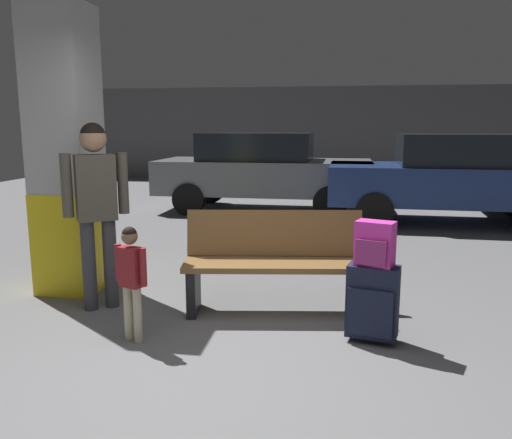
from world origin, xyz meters
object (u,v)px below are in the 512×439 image
(bench, at_px, (275,262))
(parked_car_far, at_px, (263,170))
(parked_car_near, at_px, (455,176))
(adult, at_px, (96,196))
(backpack_bright, at_px, (375,244))
(structural_pillar, at_px, (66,153))
(child, at_px, (131,271))
(suitcase, at_px, (372,302))

(bench, distance_m, parked_car_far, 5.65)
(bench, relative_size, parked_car_near, 0.40)
(parked_car_near, bearing_deg, adult, -129.86)
(backpack_bright, relative_size, adult, 0.20)
(structural_pillar, distance_m, child, 1.78)
(suitcase, distance_m, adult, 2.52)
(bench, height_order, suitcase, bench)
(bench, xyz_separation_m, parked_car_near, (2.50, 4.68, 0.36))
(bench, distance_m, parked_car_near, 5.32)
(backpack_bright, bearing_deg, child, -171.87)
(backpack_bright, height_order, adult, adult)
(adult, bearing_deg, structural_pillar, 137.17)
(bench, height_order, parked_car_far, parked_car_far)
(bench, distance_m, child, 1.31)
(child, xyz_separation_m, parked_car_far, (0.09, 6.42, 0.25))
(backpack_bright, height_order, parked_car_far, parked_car_far)
(bench, xyz_separation_m, backpack_bright, (0.82, -0.59, 0.33))
(suitcase, xyz_separation_m, parked_car_near, (1.68, 5.27, 0.48))
(suitcase, relative_size, adult, 0.36)
(bench, bearing_deg, backpack_bright, -35.72)
(backpack_bright, bearing_deg, structural_pillar, 163.20)
(structural_pillar, height_order, parked_car_near, structural_pillar)
(backpack_bright, xyz_separation_m, parked_car_far, (-1.73, 6.16, 0.03))
(bench, bearing_deg, suitcase, -35.68)
(structural_pillar, relative_size, adult, 1.66)
(bench, bearing_deg, parked_car_near, 61.85)
(child, bearing_deg, adult, 131.08)
(structural_pillar, bearing_deg, parked_car_far, 77.35)
(structural_pillar, distance_m, suitcase, 3.22)
(bench, relative_size, backpack_bright, 4.87)
(suitcase, bearing_deg, backpack_bright, -168.71)
(backpack_bright, relative_size, parked_car_near, 0.08)
(adult, bearing_deg, child, -48.92)
(structural_pillar, bearing_deg, backpack_bright, -16.80)
(bench, xyz_separation_m, suitcase, (0.82, -0.59, -0.12))
(adult, relative_size, parked_car_near, 0.40)
(backpack_bright, xyz_separation_m, parked_car_near, (1.68, 5.27, 0.03))
(bench, xyz_separation_m, parked_car_far, (-0.90, 5.57, 0.36))
(parked_car_far, distance_m, parked_car_near, 3.52)
(suitcase, distance_m, parked_car_far, 6.41)
(parked_car_near, bearing_deg, structural_pillar, -136.28)
(child, bearing_deg, structural_pillar, 133.82)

